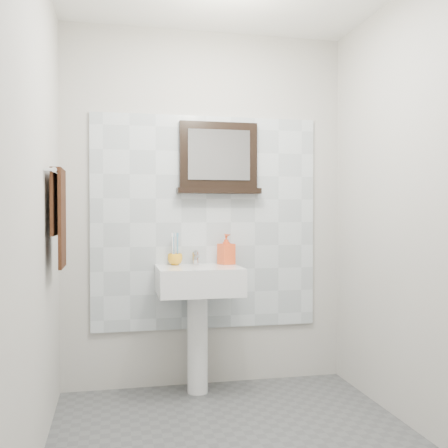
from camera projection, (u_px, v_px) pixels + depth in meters
The scene contains 12 objects.
back_wall at pixel (206, 208), 3.72m from camera, with size 2.00×0.01×2.50m, color #BAB7B1.
front_wall at pixel (334, 202), 1.57m from camera, with size 2.00×0.01×2.50m, color #BAB7B1.
left_wall at pixel (36, 206), 2.43m from camera, with size 0.01×2.20×2.50m, color #BAB7B1.
right_wall at pixel (422, 207), 2.85m from camera, with size 0.01×2.20×2.50m, color #BAB7B1.
splashback at pixel (206, 222), 3.71m from camera, with size 1.60×0.02×1.50m, color silver.
pedestal_sink at pixel (199, 294), 3.49m from camera, with size 0.55×0.44×0.96m.
toothbrush_cup at pixel (175, 259), 3.59m from camera, with size 0.10×0.10×0.08m, color #FCAB1D.
toothbrushes at pixel (175, 247), 3.59m from camera, with size 0.05×0.04×0.21m.
soap_dispenser at pixel (226, 249), 3.64m from camera, with size 0.10×0.10×0.21m, color red.
framed_mirror at pixel (218, 160), 3.69m from camera, with size 0.59×0.11×0.50m.
towel_bar at pixel (57, 172), 2.91m from camera, with size 0.07×0.40×0.03m.
hand_towel at pixel (59, 210), 2.91m from camera, with size 0.06×0.30×0.55m.
Camera 1 is at (-0.65, -2.56, 1.22)m, focal length 42.00 mm.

